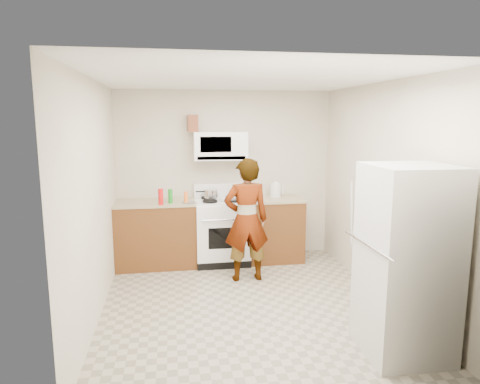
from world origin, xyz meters
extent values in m
plane|color=gray|center=(0.00, 0.00, 0.00)|extent=(3.60, 3.60, 0.00)
cube|color=beige|center=(0.00, 1.79, 1.25)|extent=(3.20, 0.02, 2.50)
cube|color=beige|center=(1.59, 0.00, 1.25)|extent=(0.02, 3.60, 2.50)
cube|color=brown|center=(-1.04, 1.49, 0.45)|extent=(1.12, 0.62, 0.90)
cube|color=#998967|center=(-1.04, 1.49, 0.92)|extent=(1.14, 0.64, 0.03)
cube|color=brown|center=(0.68, 1.49, 0.45)|extent=(0.80, 0.62, 0.90)
cube|color=#998967|center=(0.68, 1.49, 0.92)|extent=(0.82, 0.64, 0.03)
cube|color=white|center=(-0.10, 1.48, 0.45)|extent=(0.76, 0.65, 0.90)
cube|color=white|center=(-0.10, 1.48, 0.92)|extent=(0.76, 0.62, 0.03)
cube|color=white|center=(-0.10, 1.76, 1.03)|extent=(0.76, 0.08, 0.20)
cube|color=white|center=(-0.10, 1.61, 1.70)|extent=(0.76, 0.38, 0.40)
imported|color=tan|center=(0.13, 0.74, 0.80)|extent=(0.60, 0.40, 1.60)
cube|color=silver|center=(1.20, -1.24, 0.85)|extent=(0.72, 0.72, 1.70)
cylinder|color=silver|center=(0.73, 1.59, 1.03)|extent=(0.21, 0.21, 0.19)
cube|color=#642D17|center=(-0.49, 1.62, 2.02)|extent=(0.16, 0.16, 0.24)
cylinder|color=silver|center=(-0.24, 1.57, 1.01)|extent=(0.23, 0.23, 0.11)
cube|color=white|center=(-0.01, 1.37, 0.96)|extent=(0.25, 0.16, 0.05)
cylinder|color=red|center=(-0.95, 1.24, 1.04)|extent=(0.08, 0.08, 0.22)
cylinder|color=orange|center=(-0.61, 1.34, 1.01)|extent=(0.06, 0.06, 0.15)
cylinder|color=#17821D|center=(-0.83, 1.34, 1.03)|extent=(0.07, 0.07, 0.19)
cylinder|color=white|center=(-0.55, 1.30, 0.94)|extent=(0.30, 0.30, 0.01)
cylinder|color=white|center=(1.58, 0.74, 0.64)|extent=(0.18, 0.24, 1.27)
camera|label=1|loc=(-0.82, -4.54, 2.08)|focal=32.00mm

